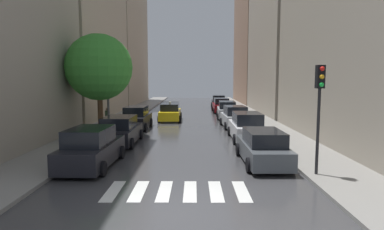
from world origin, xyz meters
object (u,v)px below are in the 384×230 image
at_px(street_tree_left, 99,67).
at_px(parked_car_right_nearest, 263,148).
at_px(parked_car_right_sixth, 218,102).
at_px(lamp_post_left, 108,78).
at_px(parked_car_left_second, 120,131).
at_px(parked_car_left_third, 137,118).
at_px(parked_car_left_nearest, 91,149).
at_px(parked_car_right_third, 235,118).
at_px(parked_car_right_fifth, 221,106).
at_px(pedestrian_foreground, 108,118).
at_px(parked_car_right_fourth, 227,110).
at_px(taxi_midroad, 170,113).
at_px(parked_car_right_second, 247,127).
at_px(traffic_light_right_corner, 320,95).

bearing_deg(street_tree_left, parked_car_right_nearest, -38.31).
bearing_deg(parked_car_right_sixth, lamp_post_left, 157.92).
xyz_separation_m(parked_car_left_second, parked_car_left_third, (-0.08, 6.19, 0.04)).
height_order(parked_car_left_nearest, parked_car_right_third, parked_car_left_nearest).
bearing_deg(parked_car_right_fifth, pedestrian_foreground, 144.92).
bearing_deg(parked_car_right_fourth, parked_car_left_second, 151.94).
bearing_deg(street_tree_left, parked_car_right_third, 21.60).
xyz_separation_m(parked_car_left_third, parked_car_right_third, (7.83, 0.69, -0.01)).
relative_size(parked_car_right_third, lamp_post_left, 0.66).
bearing_deg(parked_car_right_third, taxi_midroad, 48.52).
distance_m(parked_car_left_third, parked_car_right_third, 7.86).
height_order(parked_car_right_sixth, street_tree_left, street_tree_left).
bearing_deg(parked_car_left_second, parked_car_right_second, -79.63).
relative_size(parked_car_left_second, parked_car_right_sixth, 1.09).
relative_size(parked_car_right_nearest, parked_car_right_fourth, 0.96).
bearing_deg(parked_car_right_sixth, parked_car_left_nearest, 167.09).
xyz_separation_m(parked_car_right_third, lamp_post_left, (-9.41, -3.09, 3.14)).
xyz_separation_m(parked_car_left_second, parked_car_right_third, (7.75, 6.88, 0.03)).
bearing_deg(parked_car_left_nearest, street_tree_left, 14.83).
distance_m(parked_car_left_nearest, traffic_light_right_corner, 9.87).
height_order(parked_car_right_second, parked_car_right_third, parked_car_right_second).
bearing_deg(traffic_light_right_corner, pedestrian_foreground, 133.61).
xyz_separation_m(parked_car_right_third, parked_car_right_sixth, (0.03, 18.59, -0.02)).
relative_size(parked_car_left_nearest, traffic_light_right_corner, 1.08).
distance_m(parked_car_right_nearest, parked_car_right_third, 11.52).
relative_size(parked_car_left_nearest, parked_car_left_second, 0.98).
height_order(parked_car_right_third, parked_car_right_fifth, parked_car_right_third).
distance_m(parked_car_right_third, taxi_midroad, 7.11).
bearing_deg(parked_car_right_sixth, parked_car_right_second, -178.38).
bearing_deg(parked_car_right_fourth, parked_car_right_nearest, -178.04).
height_order(parked_car_right_third, lamp_post_left, lamp_post_left).
bearing_deg(parked_car_right_nearest, taxi_midroad, 18.15).
height_order(parked_car_right_nearest, parked_car_right_second, parked_car_right_second).
bearing_deg(parked_car_left_third, parked_car_left_nearest, -179.19).
relative_size(parked_car_right_fifth, lamp_post_left, 0.71).
distance_m(parked_car_right_nearest, traffic_light_right_corner, 3.76).
bearing_deg(traffic_light_right_corner, parked_car_left_second, 143.77).
bearing_deg(parked_car_right_sixth, street_tree_left, 157.88).
distance_m(parked_car_left_nearest, taxi_midroad, 16.76).
distance_m(parked_car_right_second, pedestrian_foreground, 10.67).
height_order(street_tree_left, traffic_light_right_corner, street_tree_left).
bearing_deg(parked_car_left_third, lamp_post_left, 147.52).
relative_size(parked_car_left_third, parked_car_right_third, 1.04).
height_order(parked_car_left_third, street_tree_left, street_tree_left).
relative_size(parked_car_right_second, parked_car_right_fourth, 0.98).
bearing_deg(parked_car_right_third, street_tree_left, 108.76).
bearing_deg(taxi_midroad, parked_car_right_sixth, -21.80).
bearing_deg(parked_car_right_second, pedestrian_foreground, 68.88).
height_order(parked_car_left_nearest, parked_car_right_second, parked_car_left_nearest).
relative_size(parked_car_left_second, parked_car_left_third, 1.05).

